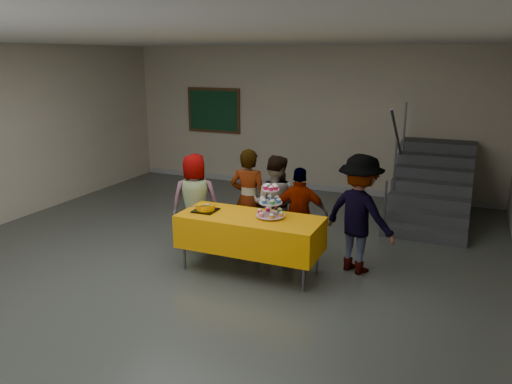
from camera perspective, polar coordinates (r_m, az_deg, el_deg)
room_shell at (r=6.05m, az=-9.04°, el=8.86°), size 10.00×10.04×3.02m
bake_table at (r=6.57m, az=-0.69°, el=-4.58°), size 1.88×0.78×0.77m
cupcake_stand at (r=6.41m, az=1.69°, el=-1.34°), size 0.38×0.38×0.44m
bear_cake at (r=6.74m, az=-5.79°, el=-1.70°), size 0.32×0.36×0.12m
schoolchild_a at (r=7.45m, az=-6.96°, el=-1.02°), size 0.82×0.70×1.42m
schoolchild_b at (r=7.30m, az=-0.85°, el=-0.88°), size 0.59×0.42×1.51m
schoolchild_c at (r=7.20m, az=2.15°, el=-1.40°), size 0.76×0.62×1.44m
schoolchild_d at (r=6.96m, az=5.05°, el=-2.56°), size 0.83×0.49×1.33m
schoolchild_e at (r=6.66m, az=11.74°, el=-2.49°), size 1.17×0.94×1.59m
staircase at (r=9.49m, az=19.50°, el=0.37°), size 1.30×2.40×2.04m
noticeboard at (r=11.44m, az=-4.87°, el=9.28°), size 1.30×0.05×1.00m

